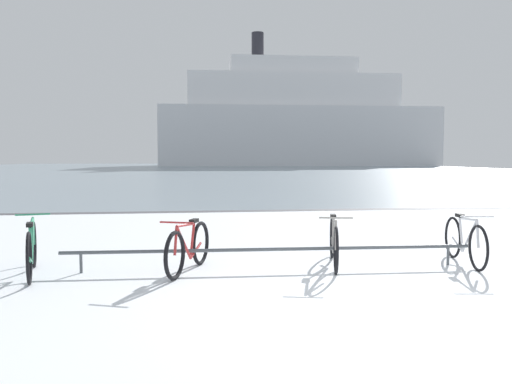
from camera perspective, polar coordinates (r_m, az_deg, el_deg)
ground at (r=59.07m, az=-5.11°, el=2.27°), size 80.00×132.00×0.08m
bike_rack at (r=7.42m, az=1.64°, el=-6.34°), size 5.81×0.23×0.31m
bicycle_0 at (r=7.63m, az=-23.29°, el=-5.72°), size 0.54×1.71×0.78m
bicycle_1 at (r=7.28m, az=-7.38°, el=-6.03°), size 0.68×1.54×0.75m
bicycle_2 at (r=7.72m, az=8.50°, el=-5.39°), size 0.54×1.70×0.77m
bicycle_3 at (r=8.33m, az=21.84°, el=-4.96°), size 0.46×1.61×0.77m
ferry_ship at (r=93.94m, az=4.40°, el=7.64°), size 48.85×13.18×23.23m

